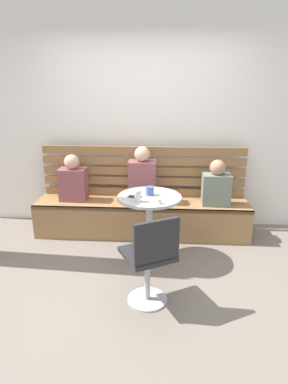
# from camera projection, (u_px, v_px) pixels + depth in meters

# --- Properties ---
(ground) EXTENTS (8.00, 8.00, 0.00)m
(ground) POSITION_uv_depth(u_px,v_px,m) (133.00, 287.00, 3.14)
(ground) COLOR #70665B
(back_wall) EXTENTS (5.20, 0.10, 2.90)m
(back_wall) POSITION_uv_depth(u_px,v_px,m) (144.00, 117.00, 4.23)
(back_wall) COLOR silver
(back_wall) RESTS_ON ground
(booth_bench) EXTENTS (2.70, 0.52, 0.44)m
(booth_bench) POSITION_uv_depth(u_px,v_px,m) (142.00, 217.00, 4.20)
(booth_bench) COLOR olive
(booth_bench) RESTS_ON ground
(booth_backrest) EXTENTS (2.65, 0.04, 0.66)m
(booth_backrest) POSITION_uv_depth(u_px,v_px,m) (143.00, 171.00, 4.25)
(booth_backrest) COLOR olive
(booth_backrest) RESTS_ON booth_bench
(cafe_table) EXTENTS (0.68, 0.68, 0.74)m
(cafe_table) POSITION_uv_depth(u_px,v_px,m) (149.00, 215.00, 3.49)
(cafe_table) COLOR #ADADB2
(cafe_table) RESTS_ON ground
(white_chair) EXTENTS (0.54, 0.54, 0.85)m
(white_chair) POSITION_uv_depth(u_px,v_px,m) (151.00, 258.00, 2.74)
(white_chair) COLOR #ADADB2
(white_chair) RESTS_ON ground
(person_adult) EXTENTS (0.34, 0.22, 0.71)m
(person_adult) POSITION_uv_depth(u_px,v_px,m) (142.00, 178.00, 4.04)
(person_adult) COLOR brown
(person_adult) RESTS_ON booth_bench
(person_child_left) EXTENTS (0.34, 0.22, 0.59)m
(person_child_left) POSITION_uv_depth(u_px,v_px,m) (73.00, 180.00, 4.13)
(person_child_left) COLOR brown
(person_child_left) RESTS_ON booth_bench
(person_child_middle) EXTENTS (0.34, 0.22, 0.57)m
(person_child_middle) POSITION_uv_depth(u_px,v_px,m) (216.00, 185.00, 3.97)
(person_child_middle) COLOR slate
(person_child_middle) RESTS_ON booth_bench
(cup_espresso_small) EXTENTS (0.06, 0.06, 0.05)m
(cup_espresso_small) POSITION_uv_depth(u_px,v_px,m) (159.00, 201.00, 3.20)
(cup_espresso_small) COLOR silver
(cup_espresso_small) RESTS_ON cafe_table
(cup_mug_blue) EXTENTS (0.08, 0.08, 0.09)m
(cup_mug_blue) POSITION_uv_depth(u_px,v_px,m) (150.00, 191.00, 3.44)
(cup_mug_blue) COLOR #3D5B9E
(cup_mug_blue) RESTS_ON cafe_table
(cup_glass_tall) EXTENTS (0.07, 0.07, 0.12)m
(cup_glass_tall) POSITION_uv_depth(u_px,v_px,m) (138.00, 196.00, 3.25)
(cup_glass_tall) COLOR silver
(cup_glass_tall) RESTS_ON cafe_table
(phone_on_table) EXTENTS (0.16, 0.11, 0.01)m
(phone_on_table) POSITION_uv_depth(u_px,v_px,m) (135.00, 197.00, 3.39)
(phone_on_table) COLOR black
(phone_on_table) RESTS_ON cafe_table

